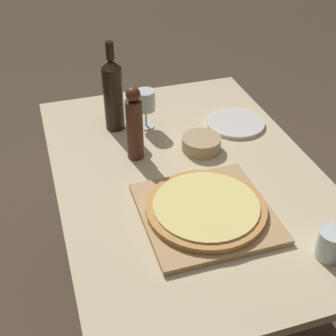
# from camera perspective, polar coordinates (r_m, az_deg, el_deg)

# --- Properties ---
(ground_plane) EXTENTS (12.00, 12.00, 0.00)m
(ground_plane) POSITION_cam_1_polar(r_m,az_deg,el_deg) (2.04, 1.91, -17.14)
(ground_plane) COLOR #4C3D2D
(dining_table) EXTENTS (0.84, 1.23, 0.73)m
(dining_table) POSITION_cam_1_polar(r_m,az_deg,el_deg) (1.58, 2.36, -3.57)
(dining_table) COLOR #CCB78E
(dining_table) RESTS_ON ground_plane
(cutting_board) EXTENTS (0.37, 0.37, 0.02)m
(cutting_board) POSITION_cam_1_polar(r_m,az_deg,el_deg) (1.36, 4.63, -5.46)
(cutting_board) COLOR tan
(cutting_board) RESTS_ON dining_table
(pizza) EXTENTS (0.35, 0.35, 0.02)m
(pizza) POSITION_cam_1_polar(r_m,az_deg,el_deg) (1.34, 4.67, -4.81)
(pizza) COLOR #C68947
(pizza) RESTS_ON cutting_board
(wine_bottle) EXTENTS (0.07, 0.07, 0.33)m
(wine_bottle) POSITION_cam_1_polar(r_m,az_deg,el_deg) (1.69, -6.72, 9.01)
(wine_bottle) COLOR black
(wine_bottle) RESTS_ON dining_table
(pepper_mill) EXTENTS (0.06, 0.06, 0.26)m
(pepper_mill) POSITION_cam_1_polar(r_m,az_deg,el_deg) (1.53, -4.11, 5.24)
(pepper_mill) COLOR #4C2819
(pepper_mill) RESTS_ON dining_table
(wine_glass) EXTENTS (0.07, 0.07, 0.15)m
(wine_glass) POSITION_cam_1_polar(r_m,az_deg,el_deg) (1.71, -2.76, 8.07)
(wine_glass) COLOR silver
(wine_glass) RESTS_ON dining_table
(small_bowl) EXTENTS (0.13, 0.13, 0.05)m
(small_bowl) POSITION_cam_1_polar(r_m,az_deg,el_deg) (1.62, 4.07, 3.01)
(small_bowl) COLOR tan
(small_bowl) RESTS_ON dining_table
(drinking_tumbler) EXTENTS (0.07, 0.07, 0.08)m
(drinking_tumbler) POSITION_cam_1_polar(r_m,az_deg,el_deg) (1.29, 19.25, -8.77)
(drinking_tumbler) COLOR silver
(drinking_tumbler) RESTS_ON dining_table
(dinner_plate) EXTENTS (0.22, 0.22, 0.01)m
(dinner_plate) POSITION_cam_1_polar(r_m,az_deg,el_deg) (1.78, 8.23, 5.45)
(dinner_plate) COLOR silver
(dinner_plate) RESTS_ON dining_table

